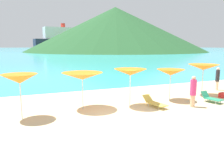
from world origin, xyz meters
TOP-DOWN VIEW (x-y plane):
  - ground_plane at (0.00, 10.00)m, footprint 50.00×100.00m
  - ocean_water at (0.00, 227.44)m, footprint 650.00×440.00m
  - headland_hill at (52.70, 121.73)m, footprint 109.37×109.37m
  - umbrella_3 at (-4.67, 1.78)m, footprint 1.73×1.73m
  - umbrella_4 at (-1.39, 2.35)m, footprint 2.42×2.42m
  - umbrella_5 at (1.36, 1.80)m, footprint 2.09×2.09m
  - umbrella_6 at (4.48, 2.12)m, footprint 1.86×1.86m
  - umbrella_7 at (7.53, 2.40)m, footprint 2.17×2.17m
  - lounge_chair_6 at (2.65, 1.15)m, footprint 0.80×1.76m
  - lounge_chair_7 at (6.63, 0.67)m, footprint 0.88×1.39m
  - beachgoer_0 at (4.71, 0.23)m, footprint 0.36×0.36m
  - beachgoer_1 at (10.20, 3.51)m, footprint 0.31×0.31m
  - cooler_box at (8.44, 1.36)m, footprint 0.54×0.41m
  - cruise_ship at (35.85, 165.42)m, footprint 57.73×16.44m

SIDE VIEW (x-z plane):
  - ground_plane at x=0.00m, z-range -0.30..0.00m
  - ocean_water at x=0.00m, z-range 0.00..0.02m
  - cooler_box at x=8.44m, z-range 0.00..0.34m
  - lounge_chair_6 at x=2.65m, z-range -0.04..0.56m
  - lounge_chair_7 at x=6.63m, z-range -0.04..0.61m
  - beachgoer_0 at x=4.71m, z-range 0.05..1.90m
  - beachgoer_1 at x=10.20m, z-range 0.07..1.93m
  - umbrella_6 at x=4.48m, z-range 0.83..2.90m
  - umbrella_4 at x=-1.39m, z-range 0.85..2.95m
  - umbrella_3 at x=-4.67m, z-range 0.88..3.12m
  - umbrella_5 at x=1.36m, z-range 0.93..3.18m
  - umbrella_7 at x=7.53m, z-range 0.93..3.21m
  - cruise_ship at x=35.85m, z-range -2.44..17.45m
  - headland_hill at x=52.70m, z-range 0.00..26.79m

